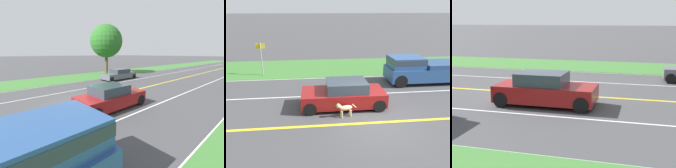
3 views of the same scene
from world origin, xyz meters
TOP-DOWN VIEW (x-y plane):
  - ground_plane at (0.00, 0.00)m, footprint 400.00×400.00m
  - centre_divider_line at (0.00, 0.00)m, footprint 0.18×160.00m
  - lane_edge_line_right at (7.00, 0.00)m, footprint 0.14×160.00m
  - lane_edge_line_left at (-7.00, 0.00)m, footprint 0.14×160.00m
  - lane_dash_same_dir at (3.50, 0.00)m, footprint 0.10×160.00m
  - lane_dash_oncoming at (-3.50, 0.00)m, footprint 0.10×160.00m
  - grass_verge_left at (-10.00, 0.00)m, footprint 6.00×160.00m
  - ego_car at (1.94, 1.18)m, footprint 1.93×4.31m
  - dog at (0.73, 1.32)m, footprint 0.40×1.12m

SIDE VIEW (x-z plane):
  - ground_plane at x=0.00m, z-range 0.00..0.00m
  - centre_divider_line at x=0.00m, z-range 0.00..0.01m
  - lane_edge_line_right at x=7.00m, z-range 0.00..0.01m
  - lane_edge_line_left at x=-7.00m, z-range 0.00..0.01m
  - lane_dash_same_dir at x=3.50m, z-range 0.00..0.01m
  - lane_dash_oncoming at x=-3.50m, z-range 0.00..0.01m
  - grass_verge_left at x=-10.00m, z-range 0.00..0.03m
  - dog at x=0.73m, z-range 0.09..0.84m
  - ego_car at x=1.94m, z-range -0.05..1.38m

